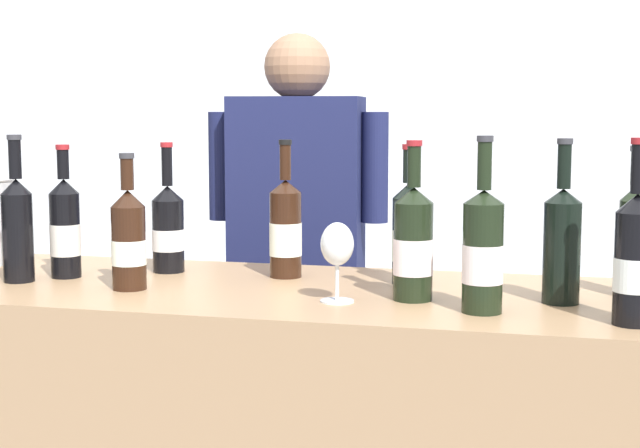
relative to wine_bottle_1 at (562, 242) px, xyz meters
name	(u,v)px	position (x,y,z in m)	size (l,w,h in m)	color
wall_back	(424,109)	(-0.67, 2.62, 0.28)	(8.00, 0.10, 2.80)	silver
wine_bottle_1	(562,242)	(0.00, 0.00, 0.00)	(0.08, 0.08, 0.35)	black
wine_bottle_2	(413,244)	(-0.31, -0.04, -0.01)	(0.09, 0.09, 0.34)	black
wine_bottle_3	(168,228)	(-0.96, 0.16, -0.02)	(0.08, 0.08, 0.32)	black
wine_bottle_4	(17,225)	(-1.25, -0.06, 0.00)	(0.07, 0.07, 0.35)	black
wine_bottle_5	(286,229)	(-0.65, 0.16, -0.01)	(0.08, 0.08, 0.33)	black
wine_bottle_6	(635,259)	(0.13, -0.18, 0.00)	(0.08, 0.08, 0.35)	black
wine_bottle_7	(635,240)	(0.15, 0.11, -0.01)	(0.07, 0.07, 0.33)	black
wine_bottle_8	(129,239)	(-0.95, -0.08, -0.02)	(0.08, 0.08, 0.31)	black
wine_bottle_9	(65,228)	(-1.17, 0.03, -0.01)	(0.07, 0.07, 0.32)	black
wine_bottle_10	(483,251)	(-0.15, -0.14, -0.01)	(0.08, 0.08, 0.35)	black
wine_bottle_11	(409,233)	(-0.35, 0.14, -0.01)	(0.08, 0.08, 0.33)	black
wine_glass	(337,248)	(-0.46, -0.11, -0.01)	(0.07, 0.07, 0.17)	silver
person_server	(298,307)	(-0.78, 0.74, -0.33)	(0.55, 0.28, 1.62)	black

